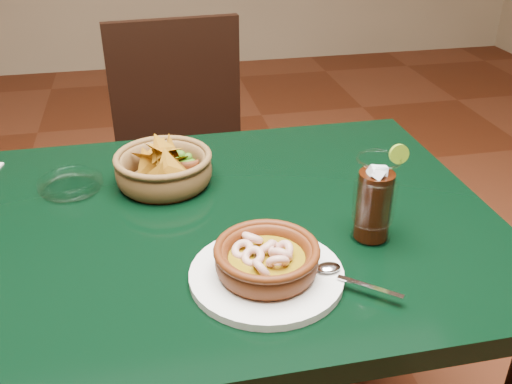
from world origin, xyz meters
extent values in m
cube|color=black|center=(0.00, 0.00, 0.73)|extent=(1.20, 0.80, 0.04)
cylinder|color=black|center=(0.54, 0.34, 0.35)|extent=(0.06, 0.06, 0.71)
cube|color=black|center=(0.07, 0.64, 0.47)|extent=(0.47, 0.47, 0.04)
cylinder|color=black|center=(-0.10, 0.44, 0.23)|extent=(0.04, 0.04, 0.47)
cylinder|color=black|center=(0.28, 0.47, 0.23)|extent=(0.04, 0.04, 0.47)
cylinder|color=black|center=(-0.13, 0.81, 0.23)|extent=(0.04, 0.04, 0.47)
cylinder|color=black|center=(0.24, 0.84, 0.23)|extent=(0.04, 0.04, 0.47)
cube|color=black|center=(0.06, 0.84, 0.71)|extent=(0.42, 0.07, 0.46)
cylinder|color=silver|center=(0.12, -0.20, 0.76)|extent=(0.25, 0.25, 0.01)
cylinder|color=#451B08|center=(0.12, -0.20, 0.77)|extent=(0.15, 0.15, 0.01)
torus|color=#451B08|center=(0.12, -0.20, 0.79)|extent=(0.19, 0.19, 0.04)
torus|color=#451B08|center=(0.12, -0.20, 0.81)|extent=(0.17, 0.17, 0.01)
cylinder|color=#70570A|center=(0.12, -0.20, 0.79)|extent=(0.13, 0.13, 0.01)
torus|color=#D4A593|center=(0.15, -0.20, 0.80)|extent=(0.04, 0.05, 0.04)
torus|color=#D4A593|center=(0.14, -0.19, 0.80)|extent=(0.04, 0.05, 0.05)
torus|color=#D4A593|center=(0.12, -0.18, 0.80)|extent=(0.05, 0.05, 0.04)
torus|color=#D4A593|center=(0.11, -0.15, 0.80)|extent=(0.04, 0.05, 0.04)
torus|color=#D4A593|center=(0.08, -0.18, 0.80)|extent=(0.05, 0.05, 0.03)
torus|color=#D4A593|center=(0.10, -0.20, 0.80)|extent=(0.04, 0.05, 0.04)
torus|color=#D4A593|center=(0.10, -0.23, 0.80)|extent=(0.04, 0.04, 0.04)
torus|color=#D4A593|center=(0.13, -0.23, 0.80)|extent=(0.05, 0.03, 0.05)
torus|color=#D4A593|center=(0.14, -0.21, 0.80)|extent=(0.05, 0.05, 0.04)
cube|color=silver|center=(0.27, -0.27, 0.77)|extent=(0.09, 0.08, 0.00)
ellipsoid|color=silver|center=(0.22, -0.22, 0.77)|extent=(0.04, 0.03, 0.01)
cylinder|color=brown|center=(-0.02, 0.16, 0.75)|extent=(0.17, 0.17, 0.01)
torus|color=brown|center=(-0.02, 0.16, 0.78)|extent=(0.23, 0.23, 0.06)
torus|color=brown|center=(-0.02, 0.16, 0.81)|extent=(0.20, 0.20, 0.01)
cone|color=#9D6512|center=(0.02, 0.20, 0.78)|extent=(0.10, 0.07, 0.07)
cone|color=#9D6512|center=(-0.02, 0.17, 0.81)|extent=(0.10, 0.09, 0.06)
cone|color=#9D6512|center=(-0.03, 0.16, 0.83)|extent=(0.09, 0.09, 0.06)
cone|color=#9D6512|center=(-0.04, 0.10, 0.80)|extent=(0.07, 0.07, 0.09)
cone|color=#9D6512|center=(-0.05, 0.18, 0.79)|extent=(0.09, 0.04, 0.09)
cone|color=#9D6512|center=(-0.02, 0.16, 0.78)|extent=(0.08, 0.07, 0.10)
cone|color=#9D6512|center=(0.00, 0.19, 0.81)|extent=(0.05, 0.10, 0.10)
cone|color=#9D6512|center=(-0.03, 0.20, 0.78)|extent=(0.03, 0.10, 0.10)
cone|color=#9D6512|center=(-0.03, 0.21, 0.80)|extent=(0.09, 0.08, 0.07)
cone|color=#9D6512|center=(-0.05, 0.19, 0.80)|extent=(0.10, 0.07, 0.08)
cone|color=#9D6512|center=(0.00, 0.17, 0.82)|extent=(0.10, 0.10, 0.05)
cone|color=#9D6512|center=(-0.02, 0.18, 0.82)|extent=(0.09, 0.08, 0.06)
cone|color=#9D6512|center=(-0.02, 0.16, 0.81)|extent=(0.05, 0.08, 0.09)
cone|color=#9D6512|center=(-0.02, 0.16, 0.83)|extent=(0.07, 0.08, 0.09)
cone|color=#9D6512|center=(-0.01, 0.11, 0.82)|extent=(0.08, 0.06, 0.08)
cone|color=#9D6512|center=(0.00, 0.15, 0.79)|extent=(0.08, 0.02, 0.08)
cylinder|color=#451B08|center=(0.03, 0.22, 0.75)|extent=(0.10, 0.10, 0.01)
torus|color=#451B08|center=(0.03, 0.22, 0.77)|extent=(0.13, 0.13, 0.04)
cylinder|color=#214B0C|center=(0.03, 0.22, 0.78)|extent=(0.08, 0.08, 0.01)
sphere|color=#214B0C|center=(0.02, 0.22, 0.78)|extent=(0.02, 0.02, 0.02)
sphere|color=#214B0C|center=(0.02, 0.23, 0.78)|extent=(0.02, 0.02, 0.02)
sphere|color=#214B0C|center=(0.02, 0.22, 0.78)|extent=(0.02, 0.02, 0.02)
sphere|color=#214B0C|center=(0.04, 0.20, 0.78)|extent=(0.02, 0.02, 0.02)
sphere|color=#214B0C|center=(0.02, 0.22, 0.78)|extent=(0.02, 0.02, 0.02)
cylinder|color=white|center=(0.33, -0.12, 0.75)|extent=(0.07, 0.07, 0.01)
torus|color=white|center=(0.33, -0.12, 0.83)|extent=(0.16, 0.16, 0.09)
cylinder|color=black|center=(0.33, -0.12, 0.82)|extent=(0.06, 0.06, 0.13)
cube|color=silver|center=(0.34, -0.11, 0.87)|extent=(0.03, 0.03, 0.03)
cube|color=silver|center=(0.34, -0.12, 0.86)|extent=(0.03, 0.03, 0.03)
cube|color=silver|center=(0.32, -0.12, 0.88)|extent=(0.02, 0.03, 0.03)
cube|color=silver|center=(0.33, -0.13, 0.88)|extent=(0.03, 0.03, 0.03)
cube|color=silver|center=(0.33, -0.12, 0.88)|extent=(0.02, 0.02, 0.02)
torus|color=white|center=(0.33, -0.12, 0.91)|extent=(0.08, 0.08, 0.00)
cylinder|color=olive|center=(0.36, -0.12, 0.91)|extent=(0.03, 0.01, 0.03)
cylinder|color=white|center=(-0.21, 0.17, 0.75)|extent=(0.12, 0.12, 0.01)
torus|color=white|center=(-0.21, 0.17, 0.77)|extent=(0.14, 0.14, 0.03)
camera|label=1|loc=(-0.05, -0.91, 1.33)|focal=40.00mm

